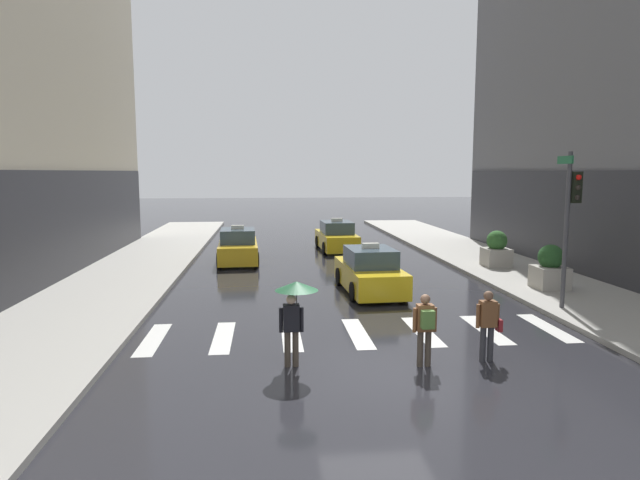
{
  "coord_description": "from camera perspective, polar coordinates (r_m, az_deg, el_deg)",
  "views": [
    {
      "loc": [
        -2.42,
        -11.0,
        4.34
      ],
      "look_at": [
        -0.53,
        8.0,
        1.92
      ],
      "focal_mm": 30.31,
      "sensor_mm": 36.0,
      "label": 1
    }
  ],
  "objects": [
    {
      "name": "taxi_lead",
      "position": [
        19.66,
        5.26,
        -3.41
      ],
      "size": [
        2.08,
        4.61,
        1.8
      ],
      "color": "yellow",
      "rests_on": "ground"
    },
    {
      "name": "pedestrian_with_handbag",
      "position": [
        13.08,
        17.33,
        -8.22
      ],
      "size": [
        0.6,
        0.24,
        1.65
      ],
      "color": "#333338",
      "rests_on": "ground"
    },
    {
      "name": "taxi_second",
      "position": [
        26.3,
        -8.65,
        -0.77
      ],
      "size": [
        2.07,
        4.61,
        1.8
      ],
      "color": "gold",
      "rests_on": "ground"
    },
    {
      "name": "taxi_third",
      "position": [
        29.93,
        1.75,
        0.27
      ],
      "size": [
        2.08,
        4.61,
        1.8
      ],
      "color": "yellow",
      "rests_on": "ground"
    },
    {
      "name": "planter_mid_block",
      "position": [
        25.31,
        18.13,
        -1.02
      ],
      "size": [
        1.1,
        1.1,
        1.6
      ],
      "color": "#A8A399",
      "rests_on": "curb_right"
    },
    {
      "name": "traffic_light_pole",
      "position": [
        18.12,
        24.94,
        3.11
      ],
      "size": [
        0.44,
        0.84,
        4.8
      ],
      "color": "#47474C",
      "rests_on": "curb_right"
    },
    {
      "name": "ground_plane",
      "position": [
        12.08,
        6.45,
        -13.91
      ],
      "size": [
        160.0,
        160.0,
        0.0
      ],
      "primitive_type": "plane",
      "color": "#26262B"
    },
    {
      "name": "planter_near_corner",
      "position": [
        21.17,
        23.13,
        -2.8
      ],
      "size": [
        1.1,
        1.1,
        1.6
      ],
      "color": "#A8A399",
      "rests_on": "curb_right"
    },
    {
      "name": "pedestrian_with_umbrella",
      "position": [
        12.03,
        -2.69,
        -6.38
      ],
      "size": [
        0.96,
        0.96,
        1.94
      ],
      "color": "#473D33",
      "rests_on": "ground"
    },
    {
      "name": "pedestrian_with_backpack",
      "position": [
        12.35,
        11.04,
        -8.76
      ],
      "size": [
        0.55,
        0.43,
        1.65
      ],
      "color": "#473D33",
      "rests_on": "ground"
    },
    {
      "name": "crosswalk_markings",
      "position": [
        14.86,
        4.0,
        -9.77
      ],
      "size": [
        11.3,
        2.8,
        0.01
      ],
      "color": "silver",
      "rests_on": "ground"
    }
  ]
}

